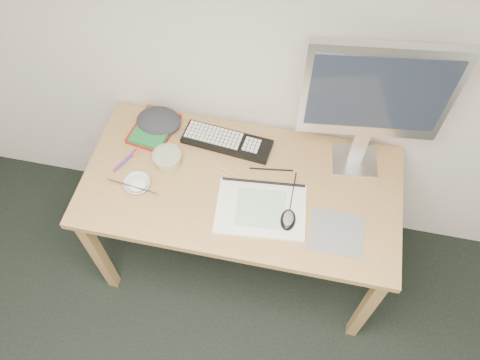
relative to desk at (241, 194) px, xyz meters
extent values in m
plane|color=silver|center=(-0.13, 0.37, 0.63)|extent=(3.60, 0.00, 3.60)
cube|color=#AB834E|center=(-0.65, -0.30, -0.31)|extent=(0.05, 0.05, 0.71)
cube|color=#AB834E|center=(0.65, -0.30, -0.31)|extent=(0.05, 0.05, 0.71)
cube|color=#AB834E|center=(-0.65, 0.30, -0.31)|extent=(0.05, 0.05, 0.71)
cube|color=#AB834E|center=(0.65, 0.30, -0.31)|extent=(0.05, 0.05, 0.71)
cube|color=#AB834E|center=(0.00, 0.00, 0.06)|extent=(1.40, 0.70, 0.03)
cube|color=slate|center=(0.43, -0.15, 0.08)|extent=(0.23, 0.21, 0.00)
cube|color=white|center=(0.11, -0.11, 0.09)|extent=(0.40, 0.31, 0.01)
cube|color=black|center=(-0.11, 0.21, 0.09)|extent=(0.43, 0.18, 0.02)
cube|color=silver|center=(0.48, 0.23, 0.09)|extent=(0.22, 0.20, 0.01)
cube|color=silver|center=(0.48, 0.23, 0.18)|extent=(0.07, 0.03, 0.19)
cube|color=silver|center=(0.48, 0.23, 0.52)|extent=(0.57, 0.11, 0.46)
cube|color=black|center=(0.48, 0.23, 0.53)|extent=(0.51, 0.07, 0.36)
ellipsoid|color=black|center=(0.23, -0.14, 0.11)|extent=(0.07, 0.10, 0.03)
imported|color=white|center=(-0.44, -0.10, 0.10)|extent=(0.12, 0.12, 0.04)
cylinder|color=#AAA9AC|center=(-0.45, -0.13, 0.12)|extent=(0.23, 0.05, 0.02)
cylinder|color=gold|center=(-0.35, 0.05, 0.11)|extent=(0.14, 0.14, 0.06)
cube|color=maroon|center=(-0.47, 0.22, 0.09)|extent=(0.22, 0.27, 0.02)
cube|color=#1B6E32|center=(-0.46, 0.20, 0.12)|extent=(0.19, 0.24, 0.02)
ellipsoid|color=#25272C|center=(-0.45, 0.24, 0.12)|extent=(0.21, 0.18, 0.07)
cylinder|color=pink|center=(-0.08, 0.06, 0.09)|extent=(0.18, 0.08, 0.01)
cylinder|color=tan|center=(-0.03, 0.01, 0.09)|extent=(0.16, 0.07, 0.01)
cylinder|color=black|center=(0.12, 0.10, 0.09)|extent=(0.19, 0.03, 0.01)
cylinder|color=#1F3FA9|center=(-0.52, 0.04, 0.09)|extent=(0.05, 0.11, 0.01)
cylinder|color=orange|center=(-0.50, 0.10, 0.09)|extent=(0.02, 0.12, 0.01)
cylinder|color=#60227F|center=(-0.54, 0.01, 0.09)|extent=(0.07, 0.14, 0.01)
camera|label=1|loc=(0.22, -1.10, 1.81)|focal=35.00mm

